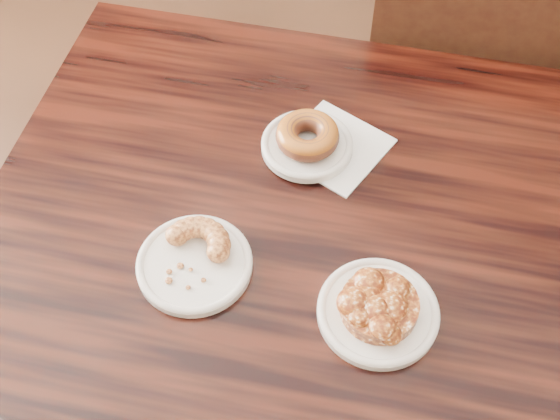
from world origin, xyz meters
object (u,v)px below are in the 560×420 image
at_px(chair_far, 472,81).
at_px(cruller_fragment, 193,256).
at_px(apple_fritter, 380,304).
at_px(glazed_donut, 308,136).
at_px(cafe_table, 287,358).

height_order(chair_far, cruller_fragment, chair_far).
height_order(chair_far, apple_fritter, chair_far).
bearing_deg(chair_far, glazed_donut, 64.42).
distance_m(chair_far, glazed_donut, 0.71).
bearing_deg(apple_fritter, chair_far, 92.50).
bearing_deg(cruller_fragment, chair_far, 75.36).
relative_size(chair_far, glazed_donut, 8.84).
height_order(cafe_table, chair_far, chair_far).
bearing_deg(glazed_donut, chair_far, 74.06).
relative_size(chair_far, cruller_fragment, 8.02).
relative_size(glazed_donut, cruller_fragment, 0.91).
bearing_deg(apple_fritter, cruller_fragment, -171.51).
bearing_deg(cafe_table, apple_fritter, -27.67).
bearing_deg(cruller_fragment, glazed_donut, 78.30).
relative_size(glazed_donut, apple_fritter, 0.68).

